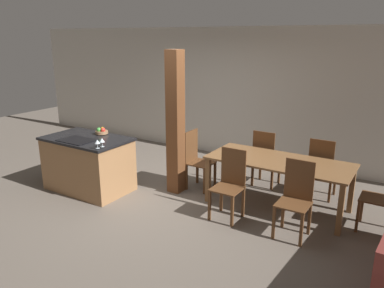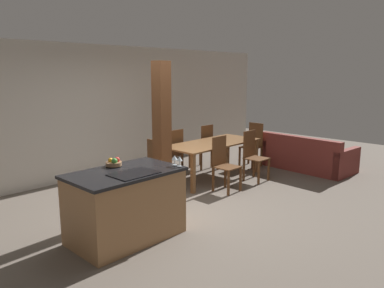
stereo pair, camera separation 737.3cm
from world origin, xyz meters
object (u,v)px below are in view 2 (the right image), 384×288
object	(u,v)px
wine_glass_near	(180,159)
dining_chair_near_left	(224,163)
kitchen_island	(126,205)
dining_chair_foot_end	(253,144)
dining_chair_far_right	(203,146)
dining_chair_head_end	(160,166)
timber_post	(162,133)
couch	(307,157)
fruit_bowl	(114,163)
dining_table	(213,147)
dining_chair_near_right	(253,155)
wine_glass_middle	(175,158)
dining_chair_far_left	(173,152)

from	to	relation	value
wine_glass_near	dining_chair_near_left	xyz separation A→B (m)	(1.82, 0.72, -0.50)
kitchen_island	dining_chair_foot_end	distance (m)	4.48
dining_chair_near_left	dining_chair_foot_end	bearing A→B (deg)	19.52
dining_chair_near_left	dining_chair_far_right	xyz separation A→B (m)	(0.94, 1.35, 0.00)
dining_chair_near_left	dining_chair_head_end	size ratio (longest dim) A/B	1.00
kitchen_island	timber_post	bearing A→B (deg)	29.22
dining_chair_far_right	couch	size ratio (longest dim) A/B	0.51
dining_chair_far_right	couch	world-z (taller)	dining_chair_far_right
dining_chair_near_left	fruit_bowl	bearing A→B (deg)	-178.50
dining_table	dining_chair_head_end	distance (m)	1.44
fruit_bowl	dining_chair_near_left	bearing A→B (deg)	1.50
dining_chair_near_right	timber_post	xyz separation A→B (m)	(-2.11, 0.36, 0.65)
wine_glass_middle	couch	xyz separation A→B (m)	(4.33, 0.24, -0.75)
kitchen_island	dining_chair_far_right	distance (m)	3.80
dining_chair_far_left	timber_post	bearing A→B (deg)	40.17
dining_chair_far_left	timber_post	xyz separation A→B (m)	(-1.17, -0.99, 0.65)
dining_chair_far_left	dining_chair_foot_end	bearing A→B (deg)	160.48
fruit_bowl	dining_table	xyz separation A→B (m)	(2.88, 0.74, -0.30)
dining_chair_foot_end	couch	bearing A→B (deg)	29.74
fruit_bowl	couch	bearing A→B (deg)	-3.76
dining_chair_near_left	dining_chair_near_right	xyz separation A→B (m)	(0.94, 0.00, 0.00)
fruit_bowl	timber_post	size ratio (longest dim) A/B	0.09
wine_glass_near	dining_chair_head_end	xyz separation A→B (m)	(0.87, 1.39, -0.50)
wine_glass_middle	dining_table	bearing A→B (deg)	29.45
wine_glass_near	dining_chair_head_end	world-z (taller)	wine_glass_near
wine_glass_near	dining_chair_near_right	xyz separation A→B (m)	(2.77, 0.72, -0.50)
dining_chair_head_end	timber_post	size ratio (longest dim) A/B	0.43
wine_glass_near	fruit_bowl	bearing A→B (deg)	131.60
kitchen_island	dining_chair_head_end	size ratio (longest dim) A/B	1.43
timber_post	dining_chair_far_left	bearing A→B (deg)	40.17
couch	wine_glass_near	bearing A→B (deg)	97.97
fruit_bowl	dining_chair_head_end	world-z (taller)	fruit_bowl
dining_table	dining_chair_near_left	distance (m)	0.83
kitchen_island	couch	world-z (taller)	kitchen_island
dining_chair_far_left	dining_chair_far_right	world-z (taller)	same
dining_chair_head_end	dining_chair_foot_end	world-z (taller)	same
dining_table	dining_chair_head_end	size ratio (longest dim) A/B	2.11
kitchen_island	timber_post	size ratio (longest dim) A/B	0.61
fruit_bowl	wine_glass_middle	bearing A→B (deg)	-43.93
dining_chair_far_right	dining_chair_head_end	size ratio (longest dim) A/B	1.00
fruit_bowl	couch	distance (m)	4.97
dining_table	timber_post	world-z (taller)	timber_post
dining_chair_far_right	dining_chair_head_end	distance (m)	2.02
dining_chair_near_right	wine_glass_near	bearing A→B (deg)	-165.47
fruit_bowl	dining_chair_near_right	distance (m)	3.38
dining_chair_far_left	dining_chair_near_left	bearing A→B (deg)	90.00
dining_chair_foot_end	couch	distance (m)	1.24
dining_chair_near_right	dining_chair_far_left	distance (m)	1.64
dining_table	wine_glass_middle	bearing A→B (deg)	-150.55
dining_chair_far_right	couch	bearing A→B (deg)	132.03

